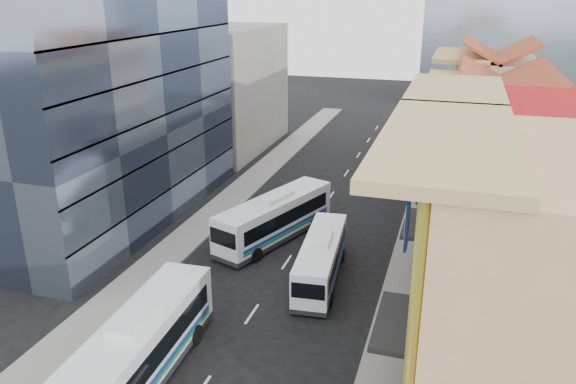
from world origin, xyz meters
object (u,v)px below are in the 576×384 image
(office_tower, at_px, (89,32))
(bus_left_near, at_px, (139,348))
(bus_left_far, at_px, (275,217))
(bus_right, at_px, (321,258))
(shophouse_tan, at_px, (523,283))

(office_tower, relative_size, bus_left_near, 2.52)
(bus_left_far, bearing_deg, bus_left_near, -73.47)
(bus_left_far, bearing_deg, bus_right, -26.51)
(bus_left_near, height_order, bus_right, bus_left_near)
(bus_right, bearing_deg, bus_left_near, -120.48)
(bus_right, bearing_deg, shophouse_tan, -41.70)
(shophouse_tan, distance_m, bus_left_far, 21.29)
(office_tower, bearing_deg, bus_left_near, -52.50)
(office_tower, bearing_deg, shophouse_tan, -24.30)
(shophouse_tan, height_order, bus_left_near, shophouse_tan)
(office_tower, xyz_separation_m, bus_left_far, (15.00, -0.59, -13.16))
(bus_left_far, distance_m, bus_right, 7.09)
(office_tower, distance_m, bus_left_near, 26.39)
(shophouse_tan, xyz_separation_m, bus_left_near, (-17.05, -4.18, -4.09))
(office_tower, bearing_deg, bus_right, -16.06)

